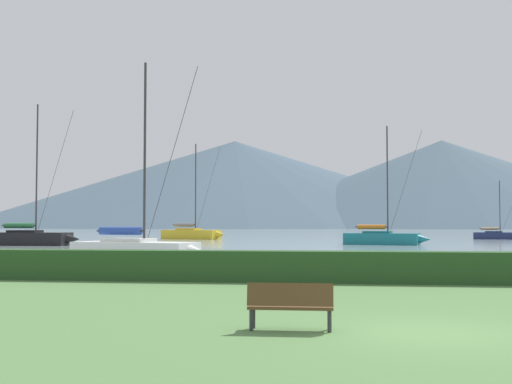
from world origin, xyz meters
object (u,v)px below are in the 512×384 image
(sailboat_slip_4, at_px, (383,238))
(sailboat_slip_9, at_px, (497,235))
(sailboat_slip_7, at_px, (30,237))
(park_bench_near_path, at_px, (290,304))
(sailboat_slip_0, at_px, (192,233))
(sailboat_slip_5, at_px, (137,250))

(sailboat_slip_4, height_order, sailboat_slip_9, sailboat_slip_4)
(sailboat_slip_7, bearing_deg, park_bench_near_path, -57.05)
(sailboat_slip_0, xyz_separation_m, sailboat_slip_4, (24.36, -21.02, -0.06))
(sailboat_slip_5, bearing_deg, sailboat_slip_7, 142.58)
(sailboat_slip_5, xyz_separation_m, sailboat_slip_9, (31.84, 58.55, -0.12))
(sailboat_slip_5, height_order, park_bench_near_path, sailboat_slip_5)
(sailboat_slip_0, height_order, park_bench_near_path, sailboat_slip_0)
(sailboat_slip_5, relative_size, sailboat_slip_7, 0.80)
(sailboat_slip_9, bearing_deg, park_bench_near_path, -93.58)
(sailboat_slip_4, relative_size, sailboat_slip_9, 1.50)
(sailboat_slip_4, height_order, park_bench_near_path, sailboat_slip_4)
(sailboat_slip_0, height_order, sailboat_slip_5, sailboat_slip_0)
(sailboat_slip_0, height_order, sailboat_slip_7, sailboat_slip_7)
(sailboat_slip_7, bearing_deg, sailboat_slip_0, 72.42)
(sailboat_slip_5, bearing_deg, sailboat_slip_0, 116.39)
(sailboat_slip_4, bearing_deg, sailboat_slip_5, -100.73)
(sailboat_slip_7, bearing_deg, sailboat_slip_4, 12.64)
(sailboat_slip_0, bearing_deg, sailboat_slip_4, -23.12)
(sailboat_slip_0, distance_m, park_bench_near_path, 78.58)
(sailboat_slip_0, relative_size, sailboat_slip_7, 0.94)
(sailboat_slip_0, height_order, sailboat_slip_4, sailboat_slip_0)
(sailboat_slip_5, relative_size, park_bench_near_path, 6.49)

